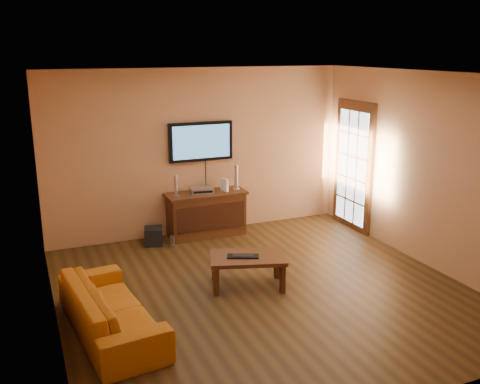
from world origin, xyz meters
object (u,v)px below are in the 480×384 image
speaker_right (236,178)px  subwoofer (154,236)px  media_console (206,214)px  av_receiver (202,190)px  game_console (224,185)px  television (201,141)px  bottle (173,241)px  sofa (110,301)px  keyboard (243,256)px  coffee_table (248,260)px  speaker_left (176,186)px

speaker_right → subwoofer: 1.64m
media_console → av_receiver: av_receiver is taller
media_console → game_console: bearing=-6.4°
television → av_receiver: television is taller
media_console → bottle: size_ratio=6.50×
bottle → speaker_right: bearing=14.5°
sofa → av_receiver: av_receiver is taller
media_console → subwoofer: 0.94m
game_console → bottle: size_ratio=1.04×
media_console → speaker_right: (0.53, 0.00, 0.55)m
game_console → keyboard: size_ratio=0.49×
coffee_table → speaker_left: size_ratio=3.15×
speaker_right → bottle: bearing=-165.5°
keyboard → subwoofer: bearing=108.9°
speaker_right → av_receiver: size_ratio=1.13×
television → subwoofer: bearing=-162.2°
speaker_left → game_console: speaker_left is taller
av_receiver → television: bearing=79.5°
keyboard → coffee_table: bearing=5.4°
speaker_right → sofa: bearing=-134.8°
subwoofer → keyboard: (0.68, -1.98, 0.29)m
speaker_left → av_receiver: 0.46m
av_receiver → speaker_right: bearing=6.4°
bottle → television: bearing=37.9°
coffee_table → speaker_left: 2.13m
media_console → subwoofer: size_ratio=4.71×
coffee_table → game_console: 2.13m
speaker_right → coffee_table: bearing=-108.6°
coffee_table → keyboard: 0.10m
coffee_table → sofa: 1.88m
coffee_table → subwoofer: 2.12m
speaker_left → speaker_right: size_ratio=0.84×
speaker_left → speaker_right: (1.04, 0.02, 0.03)m
speaker_right → television: bearing=158.5°
game_console → subwoofer: game_console is taller
media_console → coffee_table: bearing=-94.5°
speaker_left → subwoofer: size_ratio=1.24×
av_receiver → subwoofer: (-0.85, -0.11, -0.63)m
keyboard → sofa: bearing=-165.0°
coffee_table → speaker_right: speaker_right is taller
coffee_table → keyboard: (-0.07, -0.01, 0.07)m
television → bottle: television is taller
media_console → av_receiver: (-0.06, 0.02, 0.40)m
television → coffee_table: television is taller
television → game_console: 0.80m
bottle → keyboard: keyboard is taller
television → media_console: bearing=-90.0°
media_console → subwoofer: bearing=-174.8°
coffee_table → av_receiver: 2.13m
sofa → game_console: 3.42m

